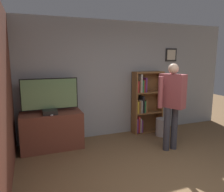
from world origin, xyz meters
TOP-DOWN VIEW (x-y plane):
  - wall_back at (0.00, 2.83)m, footprint 6.34×0.09m
  - wall_side_brick at (-2.20, 1.40)m, footprint 0.06×4.40m
  - tv_ledge at (-1.47, 2.47)m, footprint 1.23×0.61m
  - television at (-1.47, 2.50)m, footprint 1.12×0.22m
  - game_console at (-1.49, 2.35)m, footprint 0.28×0.24m
  - remote_loose at (-1.46, 2.26)m, footprint 0.10×0.14m
  - bookshelf at (0.80, 2.65)m, footprint 0.76×0.28m
  - person at (0.77, 1.52)m, footprint 0.64×0.54m
  - waste_bin at (1.08, 2.26)m, footprint 0.31×0.31m

SIDE VIEW (x-z plane):
  - waste_bin at x=1.08m, z-range 0.00..0.42m
  - tv_ledge at x=-1.47m, z-range 0.00..0.75m
  - bookshelf at x=0.80m, z-range -0.01..1.51m
  - remote_loose at x=-1.46m, z-range 0.75..0.77m
  - game_console at x=-1.49m, z-range 0.75..0.84m
  - person at x=0.77m, z-range 0.18..1.92m
  - television at x=-1.47m, z-range 0.77..1.46m
  - wall_side_brick at x=-2.20m, z-range 0.00..2.70m
  - wall_back at x=0.00m, z-range 0.00..2.70m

